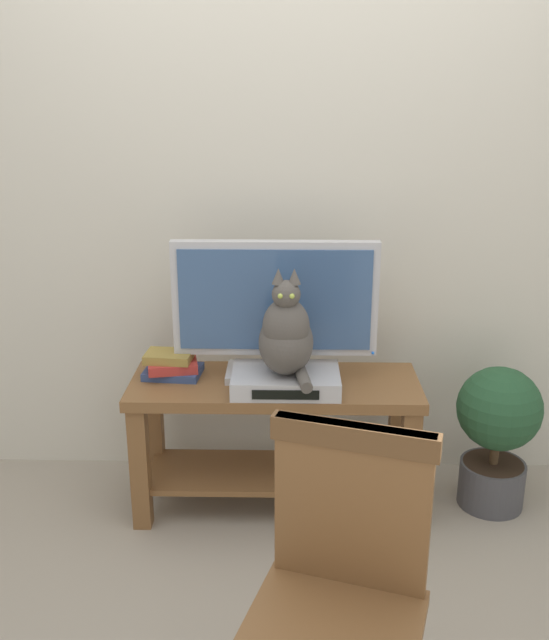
{
  "coord_description": "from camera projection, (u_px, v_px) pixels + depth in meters",
  "views": [
    {
      "loc": [
        0.04,
        -2.04,
        1.68
      ],
      "look_at": [
        -0.01,
        0.5,
        0.83
      ],
      "focal_mm": 40.15,
      "sensor_mm": 36.0,
      "label": 1
    }
  ],
  "objects": [
    {
      "name": "cat",
      "position": [
        286.0,
        335.0,
        2.66
      ],
      "size": [
        0.21,
        0.34,
        0.42
      ],
      "color": "#514C47",
      "rests_on": "media_box"
    },
    {
      "name": "wooden_chair",
      "position": [
        340.0,
        588.0,
        1.7
      ],
      "size": [
        0.51,
        0.51,
        0.91
      ],
      "color": "brown",
      "rests_on": "ground"
    },
    {
      "name": "tv",
      "position": [
        275.0,
        307.0,
        2.77
      ],
      "size": [
        0.79,
        0.2,
        0.55
      ],
      "color": "#B7B7BC",
      "rests_on": "tv_stand"
    },
    {
      "name": "tv_stand",
      "position": [
        275.0,
        422.0,
        2.87
      ],
      "size": [
        1.14,
        0.41,
        0.56
      ],
      "color": "brown",
      "rests_on": "ground"
    },
    {
      "name": "ground_plane",
      "position": [
        276.0,
        594.0,
        2.47
      ],
      "size": [
        12.0,
        12.0,
        0.0
      ],
      "primitive_type": "plane",
      "color": "gray"
    },
    {
      "name": "media_box",
      "position": [
        286.0,
        380.0,
        2.73
      ],
      "size": [
        0.41,
        0.27,
        0.07
      ],
      "color": "#BCBCC1",
      "rests_on": "tv_stand"
    },
    {
      "name": "book_stack",
      "position": [
        172.0,
        365.0,
        2.85
      ],
      "size": [
        0.24,
        0.19,
        0.1
      ],
      "color": "#33477A",
      "rests_on": "tv_stand"
    },
    {
      "name": "potted_plant",
      "position": [
        497.0,
        429.0,
        2.89
      ],
      "size": [
        0.34,
        0.34,
        0.61
      ],
      "color": "#47474C",
      "rests_on": "ground"
    },
    {
      "name": "back_wall",
      "position": [
        280.0,
        153.0,
        2.93
      ],
      "size": [
        7.0,
        0.12,
        2.8
      ],
      "primitive_type": "cube",
      "color": "beige",
      "rests_on": "ground"
    }
  ]
}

